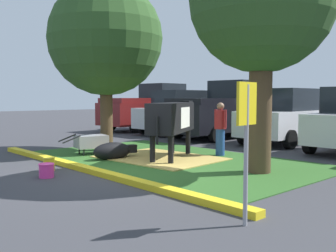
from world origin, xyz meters
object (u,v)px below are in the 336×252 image
(person_handler, at_px, (220,128))
(sedan_red, at_px, (287,117))
(bucket_pink, at_px, (47,170))
(sedan_silver, at_px, (180,113))
(shade_tree_left, at_px, (106,39))
(cow_holstein, at_px, (173,118))
(pickup_truck_maroon, at_px, (151,108))
(pickup_truck_black, at_px, (225,111))
(parking_sign, at_px, (246,125))
(bucket_yellow, at_px, (49,164))
(shade_tree_right, at_px, (262,2))
(wheelbarrow, at_px, (92,142))
(calf_lying, at_px, (113,151))

(person_handler, height_order, sedan_red, sedan_red)
(bucket_pink, xyz_separation_m, sedan_silver, (-5.23, 9.01, 0.83))
(shade_tree_left, relative_size, cow_holstein, 1.86)
(pickup_truck_maroon, xyz_separation_m, pickup_truck_black, (5.11, -0.17, 0.00))
(bucket_pink, bearing_deg, parking_sign, 7.07)
(bucket_yellow, relative_size, sedan_silver, 0.07)
(bucket_yellow, bearing_deg, person_handler, 75.99)
(shade_tree_left, xyz_separation_m, shade_tree_right, (5.42, 0.50, 0.26))
(cow_holstein, xyz_separation_m, bucket_pink, (0.05, -3.72, -0.98))
(sedan_red, bearing_deg, person_handler, -84.98)
(shade_tree_right, distance_m, sedan_silver, 9.97)
(person_handler, distance_m, pickup_truck_black, 5.35)
(shade_tree_right, height_order, sedan_red, shade_tree_right)
(cow_holstein, bearing_deg, sedan_silver, 134.41)
(person_handler, bearing_deg, shade_tree_right, -30.28)
(parking_sign, bearing_deg, cow_holstein, 146.75)
(wheelbarrow, xyz_separation_m, parking_sign, (6.92, -1.86, 0.96))
(cow_holstein, bearing_deg, pickup_truck_black, 116.10)
(shade_tree_right, xyz_separation_m, pickup_truck_maroon, (-10.65, 5.69, -2.68))
(cow_holstein, relative_size, parking_sign, 1.51)
(cow_holstein, distance_m, pickup_truck_maroon, 9.71)
(pickup_truck_black, bearing_deg, pickup_truck_maroon, 178.05)
(shade_tree_left, distance_m, pickup_truck_black, 6.48)
(person_handler, bearing_deg, bucket_yellow, -104.01)
(cow_holstein, relative_size, pickup_truck_maroon, 0.52)
(sedan_silver, bearing_deg, parking_sign, -40.22)
(person_handler, xyz_separation_m, sedan_silver, (-5.76, 3.94, 0.16))
(wheelbarrow, distance_m, pickup_truck_maroon, 9.06)
(person_handler, distance_m, pickup_truck_maroon, 9.49)
(calf_lying, bearing_deg, shade_tree_left, 151.93)
(wheelbarrow, distance_m, pickup_truck_black, 6.90)
(cow_holstein, bearing_deg, sedan_red, 87.96)
(bucket_yellow, distance_m, pickup_truck_black, 9.22)
(shade_tree_left, bearing_deg, bucket_pink, -50.90)
(sedan_red, bearing_deg, cow_holstein, -92.04)
(bucket_pink, relative_size, pickup_truck_maroon, 0.06)
(pickup_truck_maroon, bearing_deg, bucket_pink, -50.18)
(calf_lying, distance_m, sedan_red, 7.06)
(cow_holstein, relative_size, bucket_pink, 8.52)
(parking_sign, xyz_separation_m, bucket_pink, (-4.73, -0.59, -1.19))
(cow_holstein, xyz_separation_m, bucket_yellow, (-0.60, -3.35, -0.97))
(bucket_yellow, height_order, sedan_silver, sedan_silver)
(bucket_yellow, distance_m, bucket_pink, 0.74)
(cow_holstein, bearing_deg, calf_lying, -125.84)
(bucket_pink, xyz_separation_m, pickup_truck_black, (-2.77, 9.28, 0.96))
(shade_tree_left, relative_size, pickup_truck_maroon, 0.98)
(shade_tree_right, relative_size, parking_sign, 2.85)
(shade_tree_right, bearing_deg, bucket_pink, -126.29)
(shade_tree_right, xyz_separation_m, calf_lying, (-3.77, -1.38, -3.55))
(parking_sign, bearing_deg, pickup_truck_black, 130.79)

